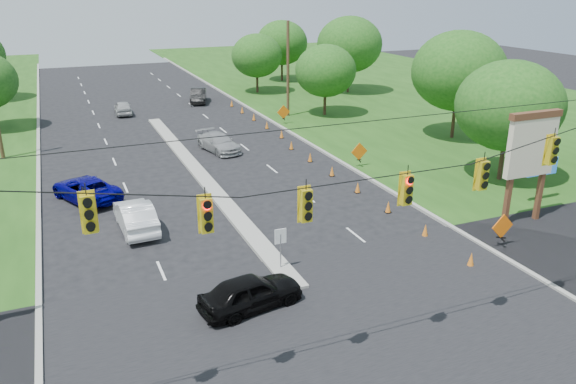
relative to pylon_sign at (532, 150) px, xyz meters
name	(u,v)px	position (x,y,z in m)	size (l,w,h in m)	color
ground	(343,344)	(-14.31, -6.20, -4.00)	(160.00, 160.00, 0.00)	black
grass_right	(542,134)	(15.69, 13.80, -4.00)	(40.00, 160.00, 0.06)	#1E4714
cross_street	(343,344)	(-14.31, -6.20, -4.00)	(160.00, 14.00, 0.02)	black
curb_left	(39,155)	(-24.41, 23.80, -4.00)	(0.25, 110.00, 0.16)	gray
curb_right	(285,130)	(-4.21, 23.80, -4.00)	(0.25, 110.00, 0.16)	gray
median	(199,173)	(-14.31, 14.80, -4.00)	(1.00, 34.00, 0.18)	gray
median_sign	(281,241)	(-14.31, -0.20, -2.54)	(0.55, 0.06, 2.05)	gray
signal_span	(362,229)	(-14.37, -7.20, 0.97)	(25.60, 0.32, 9.00)	#422D1C
utility_pole_far_right	(288,70)	(-1.81, 28.80, 0.50)	(0.28, 0.28, 9.00)	#422D1C
pylon_sign	(532,150)	(0.00, 0.00, 0.00)	(5.90, 2.30, 6.12)	#59331E
cone_0	(471,259)	(-6.13, -3.20, -3.65)	(0.32, 0.32, 0.70)	orange
cone_1	(425,230)	(-6.13, 0.30, -3.65)	(0.32, 0.32, 0.70)	orange
cone_2	(388,207)	(-6.13, 3.80, -3.65)	(0.32, 0.32, 0.70)	orange
cone_3	(358,187)	(-6.13, 7.30, -3.65)	(0.32, 0.32, 0.70)	orange
cone_4	(332,171)	(-6.13, 10.80, -3.65)	(0.32, 0.32, 0.70)	orange
cone_5	(310,157)	(-6.13, 14.30, -3.65)	(0.32, 0.32, 0.70)	orange
cone_6	(291,145)	(-6.13, 17.80, -3.65)	(0.32, 0.32, 0.70)	orange
cone_7	(282,134)	(-5.53, 21.30, -3.65)	(0.32, 0.32, 0.70)	orange
cone_8	(267,125)	(-5.53, 24.80, -3.65)	(0.32, 0.32, 0.70)	orange
cone_9	(254,117)	(-5.53, 28.30, -3.65)	(0.32, 0.32, 0.70)	orange
cone_10	(242,110)	(-5.53, 31.80, -3.65)	(0.32, 0.32, 0.70)	orange
cone_11	(232,103)	(-5.53, 35.30, -3.65)	(0.32, 0.32, 0.70)	orange
work_sign_0	(502,227)	(-3.51, -2.20, -2.91)	(1.27, 0.58, 1.37)	black
work_sign_1	(359,152)	(-3.51, 11.80, -2.91)	(1.27, 0.58, 1.37)	black
work_sign_2	(284,113)	(-3.51, 25.80, -2.91)	(1.27, 0.58, 1.37)	black
tree_7	(509,106)	(3.69, 5.80, 0.96)	(6.72, 6.72, 7.84)	black
tree_8	(459,71)	(7.69, 15.80, 1.58)	(7.56, 7.56, 8.82)	black
tree_9	(326,71)	(1.69, 27.80, 0.34)	(5.88, 5.88, 6.86)	black
tree_10	(349,44)	(9.69, 37.80, 1.58)	(7.56, 7.56, 8.82)	black
tree_11	(282,43)	(5.69, 48.80, 0.96)	(6.72, 6.72, 7.84)	black
tree_12	(257,56)	(-0.31, 41.80, 0.34)	(5.88, 5.88, 6.86)	black
black_sedan	(251,292)	(-16.58, -2.66, -3.28)	(1.70, 4.23, 1.44)	black
white_sedan	(135,216)	(-19.63, 6.92, -3.22)	(1.64, 4.71, 1.55)	white
blue_pickup	(86,189)	(-21.72, 12.47, -3.29)	(2.37, 5.14, 1.43)	#030076
silver_car_far	(218,142)	(-11.50, 19.59, -3.32)	(1.92, 4.72, 1.37)	#98989A
silver_car_oncoming	(123,108)	(-16.59, 35.80, -3.33)	(1.59, 3.95, 1.35)	#ABABAB
dark_car_receding	(198,96)	(-8.23, 38.79, -3.24)	(1.61, 4.62, 1.52)	black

